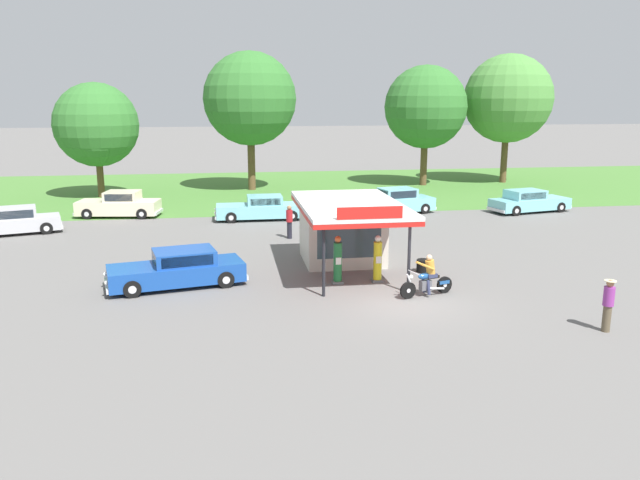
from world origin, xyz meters
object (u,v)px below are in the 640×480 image
object	(u,v)px
gas_pump_nearside	(338,262)
motorcycle_with_rider	(428,279)
bystander_admiring_sedan	(608,304)
bystander_strolling_foreground	(289,221)
gas_pump_offside	(378,261)
parked_car_second_row_spare	(119,205)
parked_car_back_row_left	(262,209)
parked_car_back_row_far_left	(396,202)
parked_car_back_row_centre_left	(14,222)
parked_car_back_row_centre	(529,202)
featured_classic_sedan	(178,269)
spare_tire_stack	(424,266)

from	to	relation	value
gas_pump_nearside	motorcycle_with_rider	size ratio (longest dim) A/B	0.88
motorcycle_with_rider	bystander_admiring_sedan	bearing A→B (deg)	-44.61
bystander_strolling_foreground	bystander_admiring_sedan	xyz separation A→B (m)	(8.54, -14.93, -0.02)
gas_pump_offside	parked_car_second_row_spare	world-z (taller)	gas_pump_offside
gas_pump_offside	motorcycle_with_rider	xyz separation A→B (m)	(1.40, -2.09, -0.22)
gas_pump_nearside	parked_car_back_row_left	size ratio (longest dim) A/B	0.35
parked_car_back_row_far_left	parked_car_back_row_centre_left	distance (m)	22.51
gas_pump_nearside	parked_car_back_row_centre	world-z (taller)	gas_pump_nearside
motorcycle_with_rider	parked_car_back_row_left	bearing A→B (deg)	107.98
featured_classic_sedan	parked_car_back_row_centre	size ratio (longest dim) A/B	0.99
gas_pump_nearside	bystander_strolling_foreground	xyz separation A→B (m)	(-1.06, 8.45, 0.06)
parked_car_back_row_far_left	parked_car_back_row_centre	xyz separation A→B (m)	(8.66, -0.89, -0.06)
parked_car_back_row_centre_left	parked_car_back_row_left	bearing A→B (deg)	9.10
spare_tire_stack	parked_car_second_row_spare	bearing A→B (deg)	134.28
featured_classic_sedan	parked_car_back_row_centre_left	xyz separation A→B (m)	(-9.54, 11.28, -0.01)
parked_car_back_row_far_left	spare_tire_stack	bearing A→B (deg)	-100.59
parked_car_back_row_centre	parked_car_back_row_left	bearing A→B (deg)	179.99
featured_classic_sedan	parked_car_back_row_far_left	xyz separation A→B (m)	(12.75, 14.34, 0.06)
parked_car_back_row_centre_left	spare_tire_stack	bearing A→B (deg)	-28.66
gas_pump_nearside	gas_pump_offside	distance (m)	1.63
motorcycle_with_rider	parked_car_back_row_centre_left	size ratio (longest dim) A/B	0.42
parked_car_back_row_far_left	parked_car_back_row_centre_left	xyz separation A→B (m)	(-22.30, -3.06, -0.07)
gas_pump_nearside	spare_tire_stack	world-z (taller)	gas_pump_nearside
parked_car_back_row_centre_left	bystander_strolling_foreground	distance (m)	15.13
gas_pump_nearside	parked_car_second_row_spare	size ratio (longest dim) A/B	0.36
gas_pump_offside	parked_car_back_row_left	distance (m)	14.55
gas_pump_nearside	bystander_admiring_sedan	xyz separation A→B (m)	(7.47, -6.48, 0.03)
parked_car_back_row_left	spare_tire_stack	bearing A→B (deg)	-64.74
motorcycle_with_rider	bystander_strolling_foreground	bearing A→B (deg)	111.21
gas_pump_nearside	bystander_admiring_sedan	world-z (taller)	gas_pump_nearside
featured_classic_sedan	parked_car_back_row_centre_left	size ratio (longest dim) A/B	1.07
gas_pump_offside	parked_car_back_row_centre_left	xyz separation A→B (m)	(-17.43, 11.85, -0.21)
gas_pump_offside	parked_car_back_row_centre	bearing A→B (deg)	46.05
parked_car_back_row_far_left	bystander_strolling_foreground	xyz separation A→B (m)	(-7.56, -6.46, 0.20)
gas_pump_offside	parked_car_back_row_centre	xyz separation A→B (m)	(13.52, 14.03, -0.20)
featured_classic_sedan	bystander_admiring_sedan	distance (m)	15.44
parked_car_second_row_spare	spare_tire_stack	distance (m)	21.26
motorcycle_with_rider	parked_car_back_row_centre	world-z (taller)	motorcycle_with_rider
parked_car_back_row_centre	bystander_strolling_foreground	size ratio (longest dim) A/B	3.20
bystander_admiring_sedan	spare_tire_stack	world-z (taller)	bystander_admiring_sedan
parked_car_second_row_spare	parked_car_back_row_centre	world-z (taller)	parked_car_second_row_spare
motorcycle_with_rider	featured_classic_sedan	xyz separation A→B (m)	(-9.29, 2.67, 0.02)
parked_car_second_row_spare	spare_tire_stack	bearing A→B (deg)	-45.72
featured_classic_sedan	parked_car_back_row_far_left	bearing A→B (deg)	48.36
gas_pump_nearside	parked_car_back_row_centre	size ratio (longest dim) A/B	0.34
gas_pump_offside	parked_car_back_row_left	bearing A→B (deg)	105.27
parked_car_back_row_left	parked_car_back_row_centre	size ratio (longest dim) A/B	0.99
gas_pump_nearside	parked_car_back_row_far_left	distance (m)	16.27
bystander_admiring_sedan	gas_pump_offside	bearing A→B (deg)	132.07
parked_car_back_row_centre_left	featured_classic_sedan	bearing A→B (deg)	-49.77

